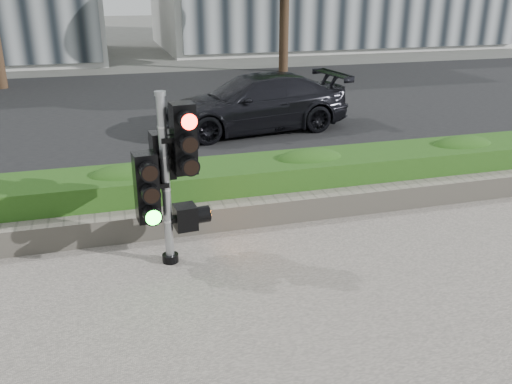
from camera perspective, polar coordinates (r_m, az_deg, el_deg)
ground at (r=5.90m, az=0.80°, el=-11.35°), size 120.00×120.00×0.00m
road at (r=15.17m, az=-10.34°, el=8.64°), size 60.00×13.00×0.02m
curb at (r=8.63m, az=-5.27°, el=-0.16°), size 60.00×0.25×0.12m
stone_wall at (r=7.44m, az=-3.44°, el=-2.49°), size 12.00×0.32×0.34m
hedge at (r=7.97m, az=-4.51°, el=0.42°), size 12.00×1.00×0.68m
traffic_signal at (r=6.26m, az=-9.37°, el=2.17°), size 0.73×0.56×2.06m
car_dark at (r=12.46m, az=-0.20°, el=9.34°), size 4.53×2.27×1.26m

